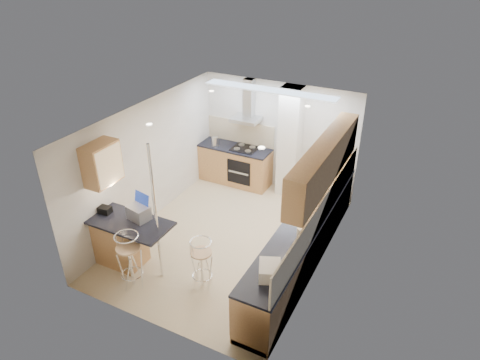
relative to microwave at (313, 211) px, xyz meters
The scene contains 16 objects.
ground 1.91m from the microwave, behind, with size 4.80×4.80×0.00m, color tan.
room_shell 1.39m from the microwave, 167.73° to the left, with size 3.64×4.84×2.51m.
right_counter 0.61m from the microwave, 132.69° to the right, with size 0.63×4.40×0.92m.
back_counter 3.29m from the microwave, 141.80° to the left, with size 1.70×0.63×0.92m.
peninsula 3.18m from the microwave, 150.30° to the right, with size 1.47×0.72×0.94m.
microwave is the anchor object (origin of this frame).
laptop 2.96m from the microwave, 151.80° to the right, with size 0.36×0.27×0.25m, color #A5A8AD.
bag 3.60m from the microwave, 155.10° to the right, with size 0.21×0.16×0.12m, color black.
bar_stool_near 3.16m from the microwave, 141.23° to the right, with size 0.42×0.42×1.02m, color tan, non-canonical shape.
bar_stool_end 2.07m from the microwave, 133.66° to the right, with size 0.37×0.37×0.92m, color tan, non-canonical shape.
jar_a 1.06m from the microwave, 90.05° to the left, with size 0.12×0.12×0.18m, color beige.
jar_b 0.65m from the microwave, 85.24° to the left, with size 0.11×0.11×0.15m, color beige.
jar_c 0.63m from the microwave, 88.32° to the right, with size 0.14×0.14×0.19m, color #AFA48C.
jar_d 0.60m from the microwave, 89.20° to the right, with size 0.10×0.10×0.13m, color white.
bread_bin 1.69m from the microwave, 92.25° to the right, with size 0.30×0.38×0.20m, color beige.
kettle 3.50m from the microwave, 148.37° to the left, with size 0.16×0.16×0.23m, color #B9BCBE.
Camera 1 is at (3.26, -5.92, 5.05)m, focal length 32.00 mm.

